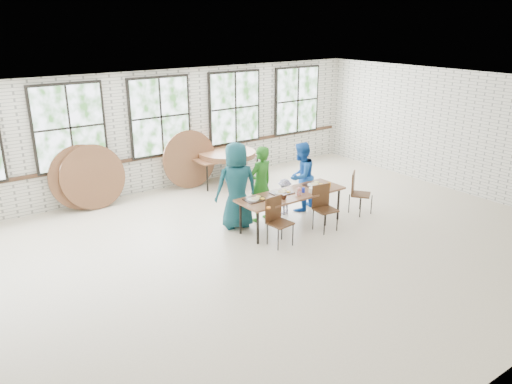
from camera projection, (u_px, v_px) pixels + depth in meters
The scene contains 13 objects.
room at pixel (160, 119), 12.30m from camera, with size 12.00×12.00×12.00m.
dining_table at pixel (291, 196), 10.34m from camera, with size 2.41×0.83×0.74m.
chair_near_left at pixel (277, 217), 9.58m from camera, with size 0.46×0.45×0.95m.
chair_near_right at pixel (323, 204), 10.27m from camera, with size 0.47×0.46×0.95m.
chair_spare at pixel (357, 189), 11.12m from camera, with size 0.58×0.58×0.95m.
adult_teal at pixel (236, 186), 10.25m from camera, with size 0.89×0.58×1.82m, color #175854.
adult_green at pixel (261, 184), 10.62m from camera, with size 0.60×0.40×1.66m, color #23671B.
toddler at pixel (284, 196), 11.12m from camera, with size 0.53×0.30×0.82m, color #1D133D.
adult_blue at pixel (301, 177), 11.25m from camera, with size 0.77×0.60×1.58m, color #1954B2.
storage_table at pixel (227, 158), 13.12m from camera, with size 1.82×0.79×0.74m.
tabletop_clutter at pixel (294, 192), 10.34m from camera, with size 2.02×0.59×0.11m.
round_tops_stacked at pixel (227, 154), 13.08m from camera, with size 1.50×1.50×0.13m.
round_tops_leaning at pixel (124, 171), 11.85m from camera, with size 4.22×0.46×1.49m.
Camera 1 is at (-5.22, -6.85, 4.17)m, focal length 35.00 mm.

